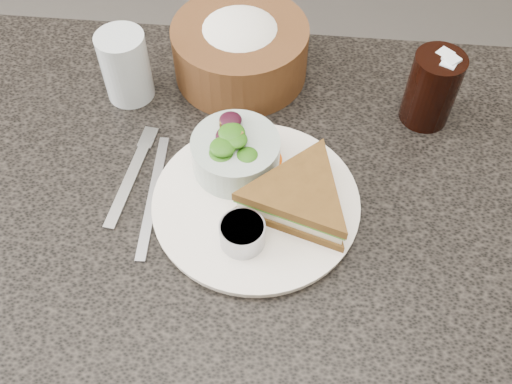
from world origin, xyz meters
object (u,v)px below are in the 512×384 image
object	(u,v)px
dinner_plate	(256,203)
bread_basket	(240,43)
dressing_ramekin	(242,234)
cola_glass	(433,86)
dining_table	(254,316)
water_glass	(126,66)
sandwich	(300,198)
salad_bowl	(236,149)

from	to	relation	value
dinner_plate	bread_basket	world-z (taller)	bread_basket
dressing_ramekin	cola_glass	size ratio (longest dim) A/B	0.46
dining_table	water_glass	bearing A→B (deg)	138.55
sandwich	dining_table	bearing A→B (deg)	-176.96
dinner_plate	cola_glass	xyz separation A→B (m)	(0.23, 0.19, 0.06)
dinner_plate	dressing_ramekin	xyz separation A→B (m)	(-0.01, -0.06, 0.02)
dinner_plate	salad_bowl	xyz separation A→B (m)	(-0.03, 0.06, 0.04)
dining_table	cola_glass	distance (m)	0.53
sandwich	dressing_ramekin	bearing A→B (deg)	-122.23
bread_basket	dressing_ramekin	bearing A→B (deg)	-82.99
dining_table	dinner_plate	bearing A→B (deg)	-59.51
dining_table	water_glass	size ratio (longest dim) A/B	9.30
dressing_ramekin	dining_table	bearing A→B (deg)	86.06
water_glass	salad_bowl	bearing A→B (deg)	-37.22
dining_table	dressing_ramekin	size ratio (longest dim) A/B	17.71
bread_basket	water_glass	world-z (taller)	bread_basket
dining_table	sandwich	size ratio (longest dim) A/B	5.83
dinner_plate	sandwich	bearing A→B (deg)	-6.49
dinner_plate	sandwich	world-z (taller)	sandwich
sandwich	bread_basket	xyz separation A→B (m)	(-0.11, 0.26, 0.02)
dinner_plate	salad_bowl	world-z (taller)	salad_bowl
cola_glass	water_glass	bearing A→B (deg)	179.34
dining_table	sandwich	xyz separation A→B (m)	(0.06, -0.02, 0.41)
cola_glass	water_glass	xyz separation A→B (m)	(-0.44, 0.01, -0.01)
dining_table	salad_bowl	bearing A→B (deg)	120.55
dining_table	bread_basket	xyz separation A→B (m)	(-0.04, 0.24, 0.43)
bread_basket	sandwich	bearing A→B (deg)	-67.97
dining_table	salad_bowl	distance (m)	0.42
salad_bowl	water_glass	xyz separation A→B (m)	(-0.18, 0.14, 0.01)
sandwich	dressing_ramekin	size ratio (longest dim) A/B	3.03
salad_bowl	dressing_ramekin	size ratio (longest dim) A/B	2.08
dressing_ramekin	water_glass	size ratio (longest dim) A/B	0.53
bread_basket	cola_glass	world-z (taller)	cola_glass
dining_table	dinner_plate	distance (m)	0.38
sandwich	bread_basket	distance (m)	0.28
bread_basket	dining_table	bearing A→B (deg)	-79.82
dinner_plate	salad_bowl	bearing A→B (deg)	120.54
dinner_plate	dressing_ramekin	world-z (taller)	dressing_ramekin
dinner_plate	dressing_ramekin	bearing A→B (deg)	-99.32
sandwich	cola_glass	bearing A→B (deg)	64.89
dressing_ramekin	bread_basket	distance (m)	0.32
sandwich	water_glass	bearing A→B (deg)	160.79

